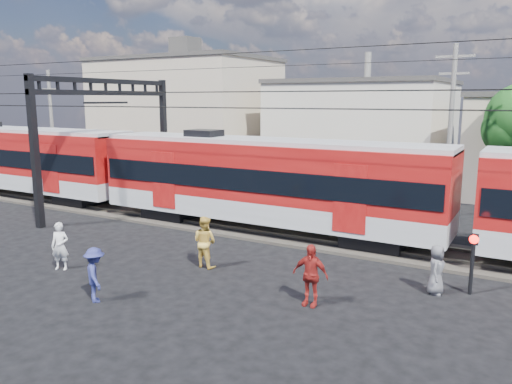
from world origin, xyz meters
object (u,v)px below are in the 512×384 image
crossing_signal (473,252)px  pedestrian_c (95,275)px  commuter_train (268,179)px  pedestrian_a (60,246)px

crossing_signal → pedestrian_c: bearing=-147.8°
commuter_train → pedestrian_a: 9.04m
commuter_train → pedestrian_a: commuter_train is taller
commuter_train → crossing_signal: commuter_train is taller
pedestrian_c → crossing_signal: 11.30m
commuter_train → crossing_signal: bearing=-20.8°
pedestrian_a → pedestrian_c: bearing=-48.8°
pedestrian_a → crossing_signal: size_ratio=0.88×
pedestrian_c → crossing_signal: (9.55, 6.02, 0.51)m
crossing_signal → pedestrian_a: bearing=-160.2°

